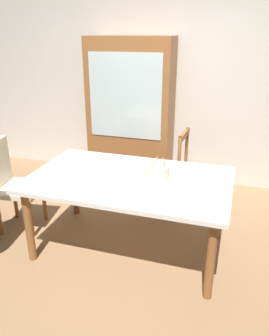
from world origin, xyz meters
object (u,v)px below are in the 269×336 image
Objects in this scene: chair_spindle_back at (167,172)px; plate_near_guest at (184,198)px; dining_table at (129,185)px; plate_far_side at (128,166)px; birthday_cake at (158,173)px; plate_near_celebrant at (67,181)px; chair_upholstered at (10,181)px; china_cabinet at (131,113)px.

plate_near_guest is at bearing -71.62° from chair_spindle_back.
dining_table is 8.10× the size of plate_near_guest.
dining_table is at bearing -69.97° from plate_far_side.
plate_near_celebrant is at bearing -158.59° from birthday_cake.
plate_far_side is at bearing 50.64° from plate_near_celebrant.
plate_near_celebrant is at bearing -16.72° from chair_upholstered.
plate_near_celebrant is 1.32m from chair_spindle_back.
birthday_cake is (0.25, 0.05, 0.13)m from dining_table.
birthday_cake is 1.69m from china_cabinet.
chair_upholstered reaches higher than birthday_cake.
dining_table is at bearing -100.98° from chair_spindle_back.
chair_spindle_back and chair_upholstered have the same top height.
chair_upholstered is at bearing -116.56° from china_cabinet.
dining_table is 0.90m from chair_spindle_back.
dining_table is 6.37× the size of birthday_cake.
chair_upholstered is (-1.19, -0.25, -0.21)m from plate_far_side.
dining_table is 0.94× the size of china_cabinet.
plate_near_guest is (0.62, -0.49, 0.00)m from plate_far_side.
china_cabinet is at bearing 119.79° from plate_near_guest.
birthday_cake is at bearing -84.15° from chair_spindle_back.
birthday_cake is at bearing 2.00° from chair_upholstered.
dining_table is 0.27m from plate_far_side.
plate_far_side is at bearing 149.71° from birthday_cake.
chair_spindle_back reaches higher than birthday_cake.
chair_upholstered is at bearing 172.56° from plate_near_guest.
chair_upholstered is (-1.45, -0.87, 0.07)m from chair_spindle_back.
plate_near_guest reaches higher than dining_table.
chair_spindle_back is at bearing 59.28° from plate_near_celebrant.
chair_upholstered reaches higher than plate_far_side.
plate_far_side is (-0.09, 0.24, 0.08)m from dining_table.
dining_table is at bearing 0.33° from chair_upholstered.
dining_table is 0.55m from plate_near_celebrant.
plate_near_celebrant reaches higher than dining_table.
chair_spindle_back is at bearing 79.02° from dining_table.
plate_near_celebrant and plate_far_side have the same top height.
plate_near_celebrant is at bearing -120.72° from chair_spindle_back.
china_cabinet is at bearing 116.32° from birthday_cake.
chair_spindle_back is (-0.37, 1.11, -0.28)m from plate_near_guest.
chair_spindle_back is at bearing -46.34° from china_cabinet.
dining_table is 1.29m from chair_upholstered.
birthday_cake is 1.27× the size of plate_near_celebrant.
chair_spindle_back is 0.50× the size of china_cabinet.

